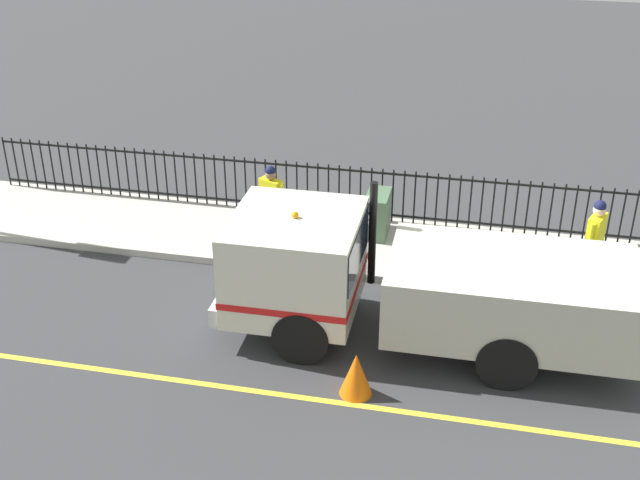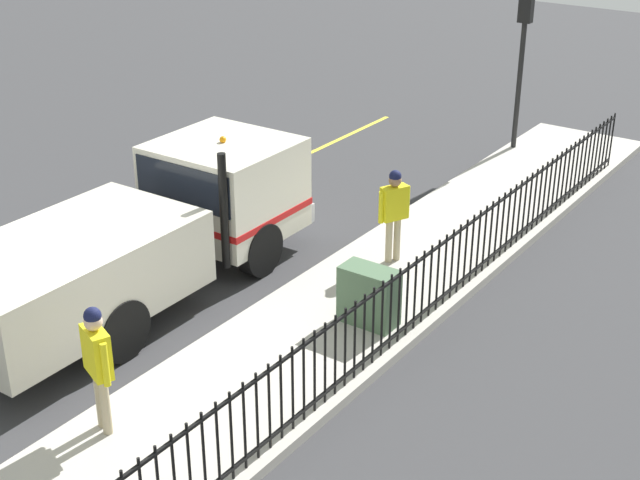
# 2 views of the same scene
# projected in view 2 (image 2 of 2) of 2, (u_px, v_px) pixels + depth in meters

# --- Properties ---
(ground_plane) EXTENTS (61.60, 61.60, 0.00)m
(ground_plane) POSITION_uv_depth(u_px,v_px,m) (83.00, 345.00, 13.85)
(ground_plane) COLOR #38383A
(ground_plane) RESTS_ON ground
(sidewalk_slab) EXTENTS (2.65, 28.00, 0.15)m
(sidewalk_slab) POSITION_uv_depth(u_px,v_px,m) (225.00, 403.00, 12.35)
(sidewalk_slab) COLOR #B7B2A8
(sidewalk_slab) RESTS_ON ground
(work_truck) EXTENTS (2.34, 6.94, 2.47)m
(work_truck) POSITION_uv_depth(u_px,v_px,m) (158.00, 225.00, 14.97)
(work_truck) COLOR silver
(work_truck) RESTS_ON ground
(worker_standing) EXTENTS (0.40, 0.58, 1.70)m
(worker_standing) POSITION_uv_depth(u_px,v_px,m) (394.00, 206.00, 15.72)
(worker_standing) COLOR yellow
(worker_standing) RESTS_ON sidewalk_slab
(pedestrian_distant) EXTENTS (0.61, 0.40, 1.77)m
(pedestrian_distant) POSITION_uv_depth(u_px,v_px,m) (97.00, 357.00, 11.25)
(pedestrian_distant) COLOR yellow
(pedestrian_distant) RESTS_ON sidewalk_slab
(iron_fence) EXTENTS (0.04, 23.83, 1.22)m
(iron_fence) POSITION_uv_depth(u_px,v_px,m) (293.00, 388.00, 11.46)
(iron_fence) COLOR black
(iron_fence) RESTS_ON sidewalk_slab
(traffic_light_near) EXTENTS (0.30, 0.21, 3.78)m
(traffic_light_near) POSITION_uv_depth(u_px,v_px,m) (524.00, 33.00, 20.58)
(traffic_light_near) COLOR black
(traffic_light_near) RESTS_ON sidewalk_slab
(utility_cabinet) EXTENTS (0.89, 0.47, 0.92)m
(utility_cabinet) POSITION_uv_depth(u_px,v_px,m) (369.00, 296.00, 13.98)
(utility_cabinet) COLOR #4C6B4C
(utility_cabinet) RESTS_ON sidewalk_slab
(traffic_cone) EXTENTS (0.52, 0.52, 0.74)m
(traffic_cone) POSITION_uv_depth(u_px,v_px,m) (107.00, 238.00, 16.47)
(traffic_cone) COLOR orange
(traffic_cone) RESTS_ON ground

